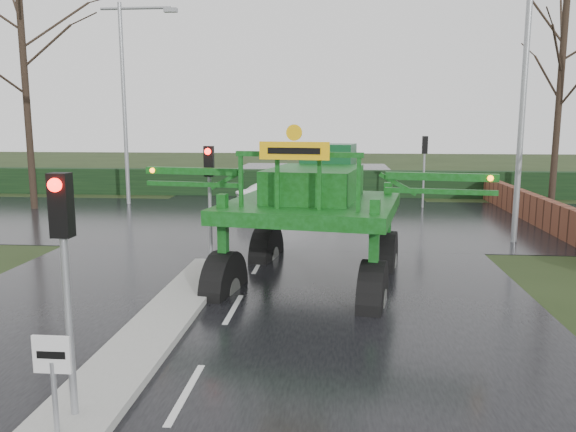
# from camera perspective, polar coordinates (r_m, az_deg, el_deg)

# --- Properties ---
(ground) EXTENTS (140.00, 140.00, 0.00)m
(ground) POSITION_cam_1_polar(r_m,az_deg,el_deg) (9.27, -10.32, -17.40)
(ground) COLOR black
(ground) RESTS_ON ground
(road_main) EXTENTS (14.00, 80.00, 0.02)m
(road_main) POSITION_cam_1_polar(r_m,az_deg,el_deg) (18.58, -2.15, -3.49)
(road_main) COLOR black
(road_main) RESTS_ON ground
(road_cross) EXTENTS (80.00, 12.00, 0.02)m
(road_cross) POSITION_cam_1_polar(r_m,az_deg,el_deg) (24.42, -0.38, -0.34)
(road_cross) COLOR black
(road_cross) RESTS_ON ground
(median_island) EXTENTS (1.20, 10.00, 0.16)m
(median_island) POSITION_cam_1_polar(r_m,az_deg,el_deg) (12.24, -12.53, -10.26)
(median_island) COLOR gray
(median_island) RESTS_ON ground
(hedge_row) EXTENTS (44.00, 0.90, 1.50)m
(hedge_row) POSITION_cam_1_polar(r_m,az_deg,el_deg) (32.22, 0.98, 3.37)
(hedge_row) COLOR black
(hedge_row) RESTS_ON ground
(brick_wall) EXTENTS (0.40, 20.00, 1.20)m
(brick_wall) POSITION_cam_1_polar(r_m,az_deg,el_deg) (25.57, 23.75, 0.64)
(brick_wall) COLOR #592D1E
(brick_wall) RESTS_ON ground
(keep_left_sign) EXTENTS (0.50, 0.07, 1.35)m
(keep_left_sign) POSITION_cam_1_polar(r_m,az_deg,el_deg) (8.02, -22.79, -14.12)
(keep_left_sign) COLOR gray
(keep_left_sign) RESTS_ON ground
(traffic_signal_near) EXTENTS (0.26, 0.33, 3.52)m
(traffic_signal_near) POSITION_cam_1_polar(r_m,az_deg,el_deg) (7.98, -21.85, -2.61)
(traffic_signal_near) COLOR gray
(traffic_signal_near) RESTS_ON ground
(traffic_signal_mid) EXTENTS (0.26, 0.33, 3.52)m
(traffic_signal_mid) POSITION_cam_1_polar(r_m,az_deg,el_deg) (15.94, -8.00, 3.70)
(traffic_signal_mid) COLOR gray
(traffic_signal_mid) RESTS_ON ground
(traffic_signal_far) EXTENTS (0.26, 0.33, 3.52)m
(traffic_signal_far) POSITION_cam_1_polar(r_m,az_deg,el_deg) (28.32, 13.70, 6.00)
(traffic_signal_far) COLOR gray
(traffic_signal_far) RESTS_ON ground
(street_light_right) EXTENTS (3.85, 0.30, 10.00)m
(street_light_right) POSITION_cam_1_polar(r_m,az_deg,el_deg) (20.89, 22.14, 13.79)
(street_light_right) COLOR gray
(street_light_right) RESTS_ON ground
(street_light_left_far) EXTENTS (3.85, 0.30, 10.00)m
(street_light_left_far) POSITION_cam_1_polar(r_m,az_deg,el_deg) (29.92, -15.84, 12.61)
(street_light_left_far) COLOR gray
(street_light_left_far) RESTS_ON ground
(tree_left_far) EXTENTS (7.70, 7.70, 13.26)m
(tree_left_far) POSITION_cam_1_polar(r_m,az_deg,el_deg) (30.03, -25.29, 14.28)
(tree_left_far) COLOR black
(tree_left_far) RESTS_ON ground
(tree_right_far) EXTENTS (7.00, 7.00, 12.05)m
(tree_right_far) POSITION_cam_1_polar(r_m,az_deg,el_deg) (30.96, 26.00, 12.85)
(tree_right_far) COLOR black
(tree_right_far) RESTS_ON ground
(crop_sprayer) EXTENTS (9.13, 6.36, 5.15)m
(crop_sprayer) POSITION_cam_1_polar(r_m,az_deg,el_deg) (13.92, -6.33, 2.27)
(crop_sprayer) COLOR black
(crop_sprayer) RESTS_ON ground
(white_sedan) EXTENTS (4.78, 3.28, 1.49)m
(white_sedan) POSITION_cam_1_polar(r_m,az_deg,el_deg) (25.78, -0.07, 0.16)
(white_sedan) COLOR white
(white_sedan) RESTS_ON ground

